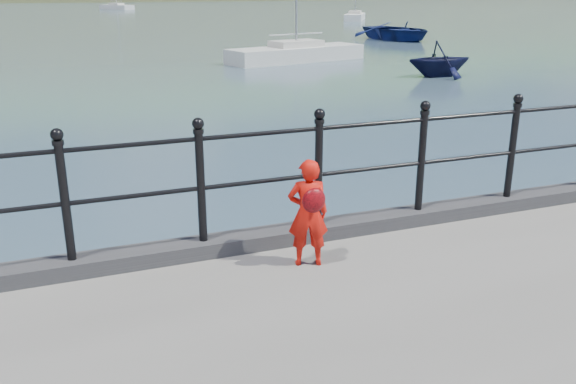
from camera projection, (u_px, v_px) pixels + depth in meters
name	position (u px, v px, depth m)	size (l,w,h in m)	color
ground	(259.00, 325.00, 6.56)	(600.00, 600.00, 0.00)	#2D4251
kerb	(263.00, 238.00, 6.09)	(60.00, 0.30, 0.15)	#28282B
railing	(262.00, 166.00, 5.85)	(18.11, 0.11, 1.20)	black
far_shore	(159.00, 57.00, 238.52)	(830.00, 200.00, 156.00)	#333A21
child	(308.00, 212.00, 5.53)	(0.42, 0.35, 1.02)	red
launch_blue	(398.00, 31.00, 41.55)	(4.33, 6.06, 1.26)	#121D4F
launch_navy	(440.00, 59.00, 24.50)	(2.36, 2.73, 1.44)	black
sailboat_deep	(117.00, 7.00, 98.69)	(5.10, 6.69, 9.71)	silver
sailboat_near	(296.00, 54.00, 29.74)	(7.32, 3.61, 9.59)	silver
sailboat_far	(355.00, 17.00, 66.68)	(5.03, 6.62, 9.46)	white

